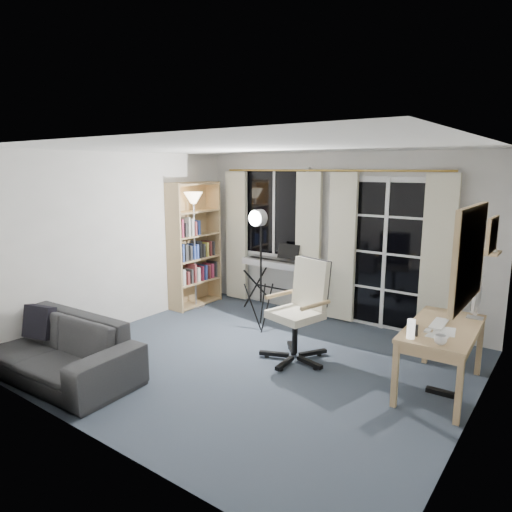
{
  "coord_description": "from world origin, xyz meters",
  "views": [
    {
      "loc": [
        2.89,
        -3.96,
        2.19
      ],
      "look_at": [
        -0.24,
        0.35,
        1.15
      ],
      "focal_mm": 32.0,
      "sensor_mm": 36.0,
      "label": 1
    }
  ],
  "objects": [
    {
      "name": "window",
      "position": [
        -1.05,
        1.97,
        1.5
      ],
      "size": [
        1.2,
        0.08,
        1.4
      ],
      "color": "white",
      "rests_on": "floor"
    },
    {
      "name": "keyboard_piano",
      "position": [
        -0.7,
        1.7,
        0.75
      ],
      "size": [
        1.37,
        0.68,
        0.99
      ],
      "rotation": [
        0.0,
        0.0,
        -0.02
      ],
      "color": "black",
      "rests_on": "floor"
    },
    {
      "name": "wall_mirror",
      "position": [
        2.22,
        -0.35,
        1.55
      ],
      "size": [
        0.04,
        0.94,
        0.74
      ],
      "color": "tan",
      "rests_on": "floor"
    },
    {
      "name": "torchiere_lamp",
      "position": [
        -2.0,
        1.14,
        1.47
      ],
      "size": [
        0.29,
        0.29,
        1.82
      ],
      "rotation": [
        0.0,
        0.0,
        0.01
      ],
      "color": "#B2B2B7",
      "rests_on": "floor"
    },
    {
      "name": "sofa",
      "position": [
        -1.61,
        -1.55,
        0.42
      ],
      "size": [
        2.18,
        0.74,
        0.84
      ],
      "rotation": [
        0.0,
        0.0,
        0.05
      ],
      "color": "#29292B",
      "rests_on": "floor"
    },
    {
      "name": "curtains",
      "position": [
        -0.14,
        1.88,
        1.09
      ],
      "size": [
        3.6,
        0.07,
        2.13
      ],
      "color": "gold",
      "rests_on": "floor"
    },
    {
      "name": "office_chair",
      "position": [
        0.37,
        0.44,
        0.68
      ],
      "size": [
        0.81,
        0.8,
        1.16
      ],
      "rotation": [
        0.0,
        0.0,
        -0.24
      ],
      "color": "black",
      "rests_on": "floor"
    },
    {
      "name": "monitor",
      "position": [
        2.08,
        1.0,
        0.91
      ],
      "size": [
        0.16,
        0.48,
        0.42
      ],
      "rotation": [
        0.0,
        0.0,
        0.04
      ],
      "color": "silver",
      "rests_on": "desk"
    },
    {
      "name": "floor",
      "position": [
        0.0,
        0.0,
        -0.01
      ],
      "size": [
        4.5,
        4.0,
        0.02
      ],
      "primitive_type": "cube",
      "color": "#353F4E",
      "rests_on": "ground"
    },
    {
      "name": "french_door",
      "position": [
        0.75,
        1.97,
        1.03
      ],
      "size": [
        1.32,
        0.09,
        2.11
      ],
      "color": "white",
      "rests_on": "floor"
    },
    {
      "name": "bookshelf",
      "position": [
        -2.12,
        1.21,
        0.93
      ],
      "size": [
        0.32,
        0.92,
        1.97
      ],
      "rotation": [
        0.0,
        0.0,
        -0.01
      ],
      "color": "tan",
      "rests_on": "floor"
    },
    {
      "name": "desk_clutter",
      "position": [
        1.83,
        0.33,
        0.52
      ],
      "size": [
        0.37,
        0.76,
        0.84
      ],
      "rotation": [
        0.0,
        0.0,
        0.04
      ],
      "color": "white",
      "rests_on": "desk"
    },
    {
      "name": "wall_shelf",
      "position": [
        2.16,
        1.05,
        1.41
      ],
      "size": [
        0.16,
        0.3,
        0.18
      ],
      "color": "tan",
      "rests_on": "floor"
    },
    {
      "name": "framed_print",
      "position": [
        2.23,
        0.55,
        1.6
      ],
      "size": [
        0.03,
        0.42,
        0.32
      ],
      "color": "tan",
      "rests_on": "floor"
    },
    {
      "name": "studio_light",
      "position": [
        -0.59,
        0.89,
        1.35
      ],
      "size": [
        0.33,
        0.34,
        1.69
      ],
      "rotation": [
        0.0,
        0.0,
        -0.13
      ],
      "color": "black",
      "rests_on": "floor"
    },
    {
      "name": "mug",
      "position": [
        1.98,
        0.05,
        0.72
      ],
      "size": [
        0.11,
        0.09,
        0.11
      ],
      "primitive_type": "imported",
      "rotation": [
        0.0,
        0.0,
        0.04
      ],
      "color": "silver",
      "rests_on": "desk"
    },
    {
      "name": "desk",
      "position": [
        1.88,
        0.55,
        0.58
      ],
      "size": [
        0.67,
        1.26,
        0.66
      ],
      "rotation": [
        0.0,
        0.0,
        0.04
      ],
      "color": "#A77955",
      "rests_on": "floor"
    }
  ]
}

